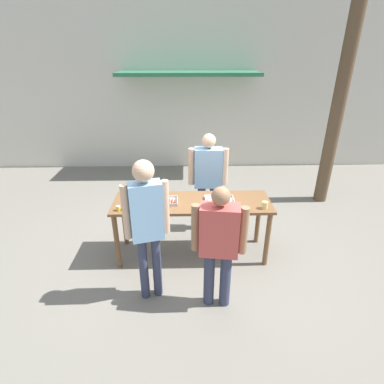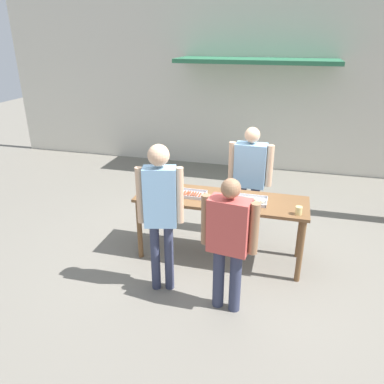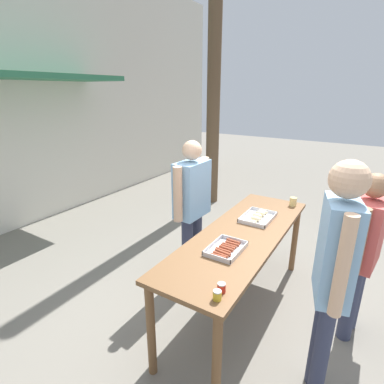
{
  "view_description": "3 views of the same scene",
  "coord_description": "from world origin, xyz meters",
  "px_view_note": "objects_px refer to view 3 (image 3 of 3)",
  "views": [
    {
      "loc": [
        -0.09,
        -3.82,
        2.85
      ],
      "look_at": [
        0.0,
        0.0,
        1.05
      ],
      "focal_mm": 28.0,
      "sensor_mm": 36.0,
      "label": 1
    },
    {
      "loc": [
        0.8,
        -4.45,
        2.91
      ],
      "look_at": [
        -0.39,
        -0.02,
        0.95
      ],
      "focal_mm": 35.0,
      "sensor_mm": 36.0,
      "label": 2
    },
    {
      "loc": [
        -2.48,
        -0.97,
        2.22
      ],
      "look_at": [
        0.28,
        0.75,
        1.1
      ],
      "focal_mm": 28.0,
      "sensor_mm": 36.0,
      "label": 3
    }
  ],
  "objects_px": {
    "person_customer_holding_hotdog": "(334,265)",
    "condiment_jar_mustard": "(217,295)",
    "food_tray_sausages": "(226,249)",
    "condiment_jar_ketchup": "(221,288)",
    "person_customer_with_cup": "(363,245)",
    "person_server_behind_table": "(192,200)",
    "food_tray_buns": "(258,217)",
    "beer_cup": "(293,202)",
    "utility_pole": "(215,49)"
  },
  "relations": [
    {
      "from": "person_customer_holding_hotdog",
      "to": "condiment_jar_mustard",
      "type": "bearing_deg",
      "value": -67.84
    },
    {
      "from": "beer_cup",
      "to": "condiment_jar_ketchup",
      "type": "bearing_deg",
      "value": 180.0
    },
    {
      "from": "food_tray_buns",
      "to": "person_customer_with_cup",
      "type": "bearing_deg",
      "value": -96.87
    },
    {
      "from": "food_tray_buns",
      "to": "condiment_jar_ketchup",
      "type": "bearing_deg",
      "value": -170.52
    },
    {
      "from": "food_tray_buns",
      "to": "condiment_jar_ketchup",
      "type": "distance_m",
      "value": 1.33
    },
    {
      "from": "beer_cup",
      "to": "utility_pole",
      "type": "distance_m",
      "value": 3.33
    },
    {
      "from": "person_customer_with_cup",
      "to": "food_tray_buns",
      "type": "bearing_deg",
      "value": -88.92
    },
    {
      "from": "beer_cup",
      "to": "person_customer_with_cup",
      "type": "height_order",
      "value": "person_customer_with_cup"
    },
    {
      "from": "condiment_jar_mustard",
      "to": "person_customer_with_cup",
      "type": "relative_size",
      "value": 0.04
    },
    {
      "from": "person_server_behind_table",
      "to": "utility_pole",
      "type": "distance_m",
      "value": 3.3
    },
    {
      "from": "food_tray_sausages",
      "to": "condiment_jar_mustard",
      "type": "relative_size",
      "value": 5.43
    },
    {
      "from": "food_tray_sausages",
      "to": "beer_cup",
      "type": "distance_m",
      "value": 1.4
    },
    {
      "from": "condiment_jar_mustard",
      "to": "person_customer_with_cup",
      "type": "xyz_separation_m",
      "value": [
        1.28,
        -0.77,
        -0.0
      ]
    },
    {
      "from": "condiment_jar_ketchup",
      "to": "condiment_jar_mustard",
      "type": "bearing_deg",
      "value": -172.3
    },
    {
      "from": "food_tray_buns",
      "to": "beer_cup",
      "type": "distance_m",
      "value": 0.63
    },
    {
      "from": "condiment_jar_mustard",
      "to": "person_customer_holding_hotdog",
      "type": "xyz_separation_m",
      "value": [
        0.46,
        -0.62,
        0.19
      ]
    },
    {
      "from": "person_customer_holding_hotdog",
      "to": "person_customer_with_cup",
      "type": "xyz_separation_m",
      "value": [
        0.81,
        -0.15,
        -0.19
      ]
    },
    {
      "from": "beer_cup",
      "to": "person_customer_holding_hotdog",
      "type": "xyz_separation_m",
      "value": [
        -1.52,
        -0.63,
        0.17
      ]
    },
    {
      "from": "condiment_jar_ketchup",
      "to": "beer_cup",
      "type": "height_order",
      "value": "beer_cup"
    },
    {
      "from": "food_tray_sausages",
      "to": "person_customer_with_cup",
      "type": "distance_m",
      "value": 1.21
    },
    {
      "from": "person_server_behind_table",
      "to": "beer_cup",
      "type": "bearing_deg",
      "value": -52.5
    },
    {
      "from": "food_tray_buns",
      "to": "person_customer_with_cup",
      "type": "distance_m",
      "value": 1.01
    },
    {
      "from": "condiment_jar_ketchup",
      "to": "person_customer_with_cup",
      "type": "relative_size",
      "value": 0.04
    },
    {
      "from": "condiment_jar_ketchup",
      "to": "person_customer_holding_hotdog",
      "type": "xyz_separation_m",
      "value": [
        0.38,
        -0.63,
        0.19
      ]
    },
    {
      "from": "condiment_jar_mustard",
      "to": "beer_cup",
      "type": "height_order",
      "value": "beer_cup"
    },
    {
      "from": "person_server_behind_table",
      "to": "person_customer_with_cup",
      "type": "height_order",
      "value": "person_server_behind_table"
    },
    {
      "from": "food_tray_sausages",
      "to": "condiment_jar_ketchup",
      "type": "xyz_separation_m",
      "value": [
        -0.52,
        -0.22,
        0.02
      ]
    },
    {
      "from": "condiment_jar_mustard",
      "to": "utility_pole",
      "type": "height_order",
      "value": "utility_pole"
    },
    {
      "from": "food_tray_buns",
      "to": "condiment_jar_ketchup",
      "type": "height_order",
      "value": "condiment_jar_ketchup"
    },
    {
      "from": "condiment_jar_ketchup",
      "to": "utility_pole",
      "type": "height_order",
      "value": "utility_pole"
    },
    {
      "from": "food_tray_sausages",
      "to": "person_customer_with_cup",
      "type": "height_order",
      "value": "person_customer_with_cup"
    },
    {
      "from": "condiment_jar_mustard",
      "to": "person_customer_holding_hotdog",
      "type": "relative_size",
      "value": 0.04
    },
    {
      "from": "food_tray_buns",
      "to": "person_customer_with_cup",
      "type": "height_order",
      "value": "person_customer_with_cup"
    },
    {
      "from": "condiment_jar_ketchup",
      "to": "person_server_behind_table",
      "type": "relative_size",
      "value": 0.04
    },
    {
      "from": "condiment_jar_ketchup",
      "to": "person_customer_with_cup",
      "type": "distance_m",
      "value": 1.43
    },
    {
      "from": "food_tray_buns",
      "to": "person_server_behind_table",
      "type": "height_order",
      "value": "person_server_behind_table"
    },
    {
      "from": "food_tray_buns",
      "to": "beer_cup",
      "type": "height_order",
      "value": "beer_cup"
    },
    {
      "from": "utility_pole",
      "to": "person_customer_with_cup",
      "type": "bearing_deg",
      "value": -131.24
    },
    {
      "from": "beer_cup",
      "to": "person_customer_with_cup",
      "type": "relative_size",
      "value": 0.06
    },
    {
      "from": "beer_cup",
      "to": "person_customer_holding_hotdog",
      "type": "bearing_deg",
      "value": -157.49
    },
    {
      "from": "condiment_jar_mustard",
      "to": "condiment_jar_ketchup",
      "type": "height_order",
      "value": "same"
    },
    {
      "from": "person_customer_with_cup",
      "to": "person_server_behind_table",
      "type": "bearing_deg",
      "value": -82.17
    },
    {
      "from": "condiment_jar_mustard",
      "to": "food_tray_buns",
      "type": "bearing_deg",
      "value": 9.37
    },
    {
      "from": "person_customer_holding_hotdog",
      "to": "person_server_behind_table",
      "type": "bearing_deg",
      "value": -131.54
    },
    {
      "from": "condiment_jar_ketchup",
      "to": "beer_cup",
      "type": "xyz_separation_m",
      "value": [
        1.9,
        -0.0,
        0.02
      ]
    },
    {
      "from": "condiment_jar_ketchup",
      "to": "food_tray_sausages",
      "type": "bearing_deg",
      "value": 22.72
    },
    {
      "from": "condiment_jar_ketchup",
      "to": "beer_cup",
      "type": "relative_size",
      "value": 0.67
    },
    {
      "from": "person_server_behind_table",
      "to": "person_customer_holding_hotdog",
      "type": "bearing_deg",
      "value": -115.07
    },
    {
      "from": "beer_cup",
      "to": "utility_pole",
      "type": "bearing_deg",
      "value": 49.12
    },
    {
      "from": "person_customer_holding_hotdog",
      "to": "utility_pole",
      "type": "bearing_deg",
      "value": -155.58
    }
  ]
}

